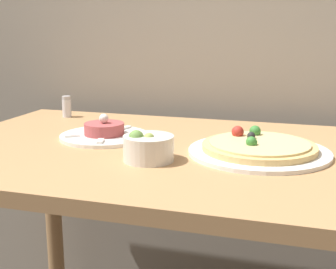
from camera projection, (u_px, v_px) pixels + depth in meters
The scene contains 5 objects.
dining_table at pixel (177, 189), 1.21m from camera, with size 1.27×0.79×0.79m.
pizza_plate at pixel (259, 148), 1.14m from camera, with size 0.34×0.34×0.05m.
tartare_plate at pixel (104, 133), 1.30m from camera, with size 0.25×0.25×0.07m.
small_bowl at pixel (148, 147), 1.08m from camera, with size 0.12×0.12×0.07m.
salt_shaker at pixel (67, 107), 1.58m from camera, with size 0.03×0.03×0.07m.
Camera 1 is at (0.32, -0.71, 1.09)m, focal length 50.00 mm.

